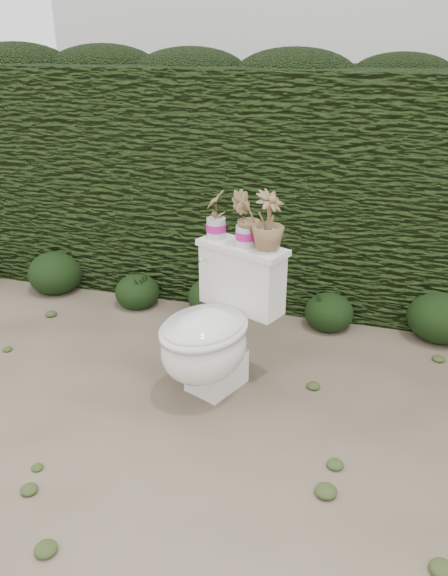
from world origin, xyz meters
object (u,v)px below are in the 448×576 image
(potted_plant_left, at_px, (216,215))
(toilet, at_px, (214,331))
(potted_plant_center, at_px, (246,220))
(potted_plant_right, at_px, (268,223))

(potted_plant_left, bearing_deg, toilet, 5.64)
(potted_plant_left, height_order, potted_plant_center, potted_plant_center)
(potted_plant_left, xyz_separation_m, potted_plant_right, (0.32, -0.13, 0.02))
(potted_plant_center, height_order, potted_plant_right, potted_plant_right)
(toilet, xyz_separation_m, potted_plant_right, (0.24, 0.16, 0.57))
(toilet, xyz_separation_m, potted_plant_center, (0.11, 0.21, 0.56))
(potted_plant_right, bearing_deg, toilet, 150.87)
(potted_plant_left, relative_size, potted_plant_right, 0.85)
(toilet, relative_size, potted_plant_left, 3.14)
(potted_plant_right, bearing_deg, potted_plant_left, 94.80)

